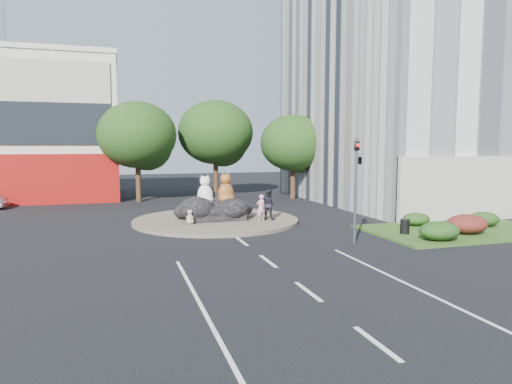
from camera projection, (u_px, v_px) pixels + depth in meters
ground at (268, 261)px, 18.31m from camera, size 120.00×120.00×0.00m
roundabout_island at (216, 220)px, 27.81m from camera, size 10.00×10.00×0.20m
rock_plinth at (216, 211)px, 27.76m from camera, size 3.20×2.60×0.90m
grass_verge at (460, 231)px, 24.66m from camera, size 10.00×6.00×0.12m
tree_left at (138, 138)px, 37.62m from camera, size 6.46×6.46×8.27m
tree_mid at (216, 136)px, 41.54m from camera, size 6.84×6.84×8.76m
tree_right at (294, 146)px, 39.58m from camera, size 5.70×5.70×7.30m
hedge_near_green at (439, 231)px, 21.84m from camera, size 2.00×1.60×0.90m
hedge_red at (467, 224)px, 23.51m from camera, size 2.20×1.76×0.99m
hedge_mid_green at (484, 219)px, 25.68m from camera, size 1.80×1.44×0.81m
hedge_back_green at (416, 219)px, 25.90m from camera, size 1.60×1.28×0.72m
traffic_light at (358, 167)px, 21.34m from camera, size 0.44×1.24×5.00m
street_lamp at (418, 147)px, 29.21m from camera, size 2.34×0.22×8.06m
cat_white at (205, 190)px, 27.33m from camera, size 1.36×1.28×1.81m
cat_tabby at (226, 188)px, 27.84m from camera, size 1.39×1.28×1.93m
kitten_calico at (190, 217)px, 25.87m from camera, size 0.60×0.55×0.85m
kitten_white at (242, 213)px, 27.71m from camera, size 0.52×0.48×0.73m
pedestrian_pink at (261, 208)px, 26.87m from camera, size 0.66×0.52×1.58m
pedestrian_dark at (268, 204)px, 27.40m from camera, size 1.14×1.10×1.84m
litter_bin at (405, 226)px, 23.45m from camera, size 0.57×0.57×0.75m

